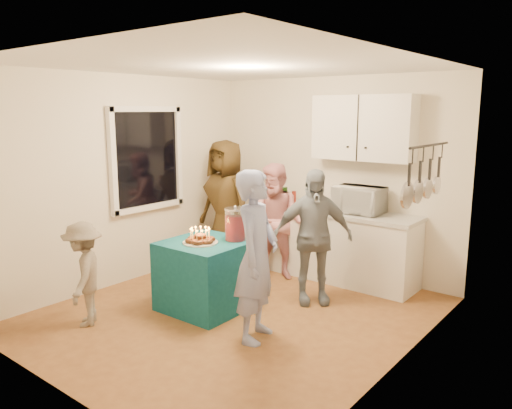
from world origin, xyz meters
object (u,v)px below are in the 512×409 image
Objects in this scene: counter at (332,245)px; party_table at (206,275)px; microwave at (359,200)px; child_near_left at (84,274)px; man_birthday at (257,256)px; woman_back_left at (226,203)px; punch_jar at (235,225)px; woman_back_right at (313,237)px; woman_back_center at (277,222)px.

counter is 2.59× the size of party_table.
microwave is 3.31m from child_near_left.
man_birthday is at bearing -92.37° from microwave.
microwave is 0.36× the size of man_birthday.
microwave is at bearing -18.82° from man_birthday.
party_table is 1.72m from woman_back_left.
party_table is 2.50× the size of punch_jar.
man_birthday reaches higher than woman_back_right.
woman_back_right is 2.47m from child_near_left.
woman_back_left reaches higher than woman_back_center.
counter is 3.70× the size of microwave.
counter is 0.74m from microwave.
woman_back_center is at bearing -155.32° from microwave.
punch_jar is (-0.70, -1.53, -0.14)m from microwave.
punch_jar is 1.64m from child_near_left.
woman_back_center is 2.50m from child_near_left.
microwave reaches higher than punch_jar.
woman_back_center is at bearing 108.91° from woman_back_right.
punch_jar is at bearing -176.31° from woman_back_right.
party_table is 0.48× the size of woman_back_left.
microwave is at bearing 65.30° from punch_jar.
microwave is at bearing 40.48° from woman_back_right.
microwave is 0.40× the size of woman_back_center.
woman_back_left reaches higher than woman_back_right.
punch_jar is 0.84m from man_birthday.
woman_back_right reaches higher than punch_jar.
child_near_left is at bearing -121.77° from party_table.
punch_jar is at bearing 100.27° from child_near_left.
woman_back_left reaches higher than man_birthday.
woman_back_left reaches higher than punch_jar.
woman_back_left is (-1.49, -0.41, 0.45)m from counter.
party_table is 0.57× the size of woman_back_center.
microwave is at bearing 104.88° from child_near_left.
man_birthday is at bearing -80.58° from counter.
party_table is at bearing 56.84° from man_birthday.
woman_back_right reaches higher than counter.
microwave reaches higher than child_near_left.
counter is at bearing 77.15° from punch_jar.
punch_jar is (-0.35, -1.53, 0.50)m from counter.
party_table is 0.55× the size of woman_back_right.
party_table is 0.79× the size of child_near_left.
microwave is at bearing 0.00° from counter.
punch_jar is at bearing 48.85° from party_table.
counter reaches higher than party_table.
microwave is at bearing 19.44° from woman_back_left.
punch_jar is 0.22× the size of woman_back_right.
woman_back_center reaches higher than party_table.
counter is 1.65m from punch_jar.
woman_back_center is (-0.92, -0.46, -0.32)m from microwave.
party_table is 0.64m from punch_jar.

